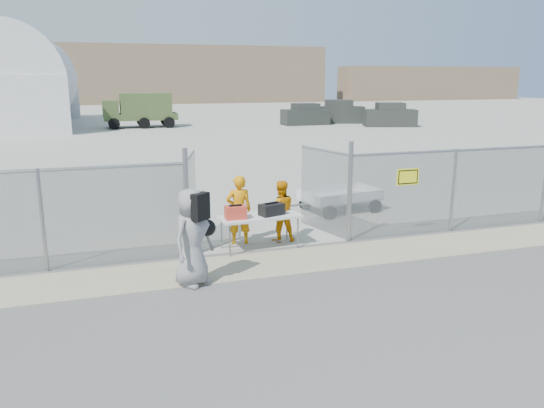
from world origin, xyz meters
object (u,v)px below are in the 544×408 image
object	(u,v)px
folding_table	(260,232)
visitor	(192,237)
utility_trailer	(340,200)
security_worker_left	(239,210)
security_worker_right	(280,211)

from	to	relation	value
folding_table	visitor	xyz separation A→B (m)	(-1.88, -1.78, 0.56)
utility_trailer	folding_table	bearing A→B (deg)	-151.18
security_worker_left	visitor	world-z (taller)	visitor
security_worker_right	security_worker_left	bearing A→B (deg)	1.08
security_worker_right	visitor	distance (m)	3.37
security_worker_left	security_worker_right	world-z (taller)	security_worker_left
security_worker_left	security_worker_right	bearing A→B (deg)	179.45
security_worker_left	utility_trailer	world-z (taller)	security_worker_left
folding_table	visitor	size ratio (longest dim) A/B	0.99
security_worker_right	utility_trailer	bearing A→B (deg)	-133.66
folding_table	utility_trailer	size ratio (longest dim) A/B	0.63
security_worker_left	visitor	size ratio (longest dim) A/B	0.88
security_worker_left	visitor	distance (m)	2.73
security_worker_right	visitor	size ratio (longest dim) A/B	0.80
security_worker_right	visitor	world-z (taller)	visitor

